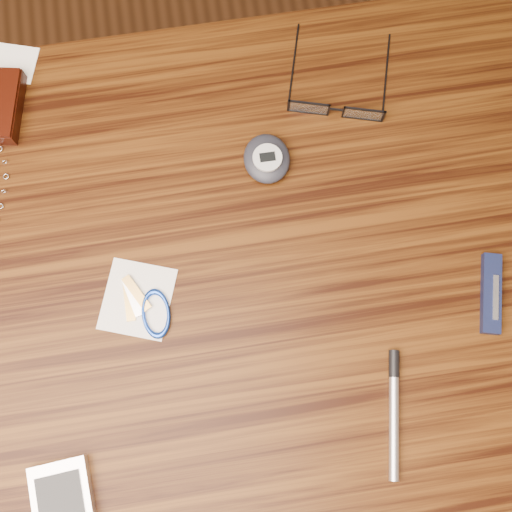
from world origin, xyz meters
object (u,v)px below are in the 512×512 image
object	(u,v)px
eyeglasses	(336,106)
desk	(222,295)
pedometer	(267,159)
silver_pen	(394,404)
pocket_knife	(491,294)
notepad_keys	(147,307)

from	to	relation	value
eyeglasses	desk	bearing A→B (deg)	-132.31
eyeglasses	pedometer	xyz separation A→B (m)	(-0.10, -0.06, -0.00)
silver_pen	pocket_knife	bearing A→B (deg)	37.57
eyeglasses	silver_pen	bearing A→B (deg)	-90.16
eyeglasses	pedometer	world-z (taller)	same
desk	notepad_keys	size ratio (longest dim) A/B	9.06
silver_pen	notepad_keys	bearing A→B (deg)	149.87
pocket_knife	desk	bearing A→B (deg)	168.09
eyeglasses	pedometer	distance (m)	0.11
eyeglasses	pedometer	bearing A→B (deg)	-149.89
eyeglasses	silver_pen	xyz separation A→B (m)	(-0.00, -0.37, -0.01)
desk	pocket_knife	world-z (taller)	pocket_knife
silver_pen	desk	bearing A→B (deg)	135.65
pedometer	eyeglasses	bearing A→B (deg)	30.11
pocket_knife	silver_pen	distance (m)	0.18
notepad_keys	pocket_knife	world-z (taller)	pocket_knife
pedometer	pocket_knife	world-z (taller)	pedometer
desk	pedometer	distance (m)	0.20
pocket_knife	silver_pen	size ratio (longest dim) A/B	0.69
pocket_knife	silver_pen	bearing A→B (deg)	-142.43
notepad_keys	pocket_knife	xyz separation A→B (m)	(0.41, -0.05, 0.00)
pedometer	pocket_knife	xyz separation A→B (m)	(0.24, -0.21, -0.01)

